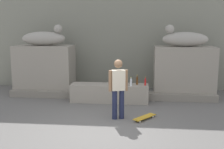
# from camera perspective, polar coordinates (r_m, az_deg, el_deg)

# --- Properties ---
(ground_plane) EXTENTS (40.00, 40.00, 0.00)m
(ground_plane) POSITION_cam_1_polar(r_m,az_deg,el_deg) (7.39, -2.93, -10.96)
(ground_plane) COLOR #605E5B
(facade_wall) EXTENTS (10.61, 0.60, 5.50)m
(facade_wall) POSITION_cam_1_polar(r_m,az_deg,el_deg) (12.17, 0.85, 10.47)
(facade_wall) COLOR gray
(facade_wall) RESTS_ON ground_plane
(pedestal_left) EXTENTS (2.14, 1.14, 1.82)m
(pedestal_left) POSITION_cam_1_polar(r_m,az_deg,el_deg) (11.39, -12.93, 0.96)
(pedestal_left) COLOR gray
(pedestal_left) RESTS_ON ground_plane
(pedestal_right) EXTENTS (2.14, 1.14, 1.82)m
(pedestal_right) POSITION_cam_1_polar(r_m,az_deg,el_deg) (10.89, 13.81, 0.52)
(pedestal_right) COLOR gray
(pedestal_right) RESTS_ON ground_plane
(statue_reclining_left) EXTENTS (1.66, 0.76, 0.78)m
(statue_reclining_left) POSITION_cam_1_polar(r_m,az_deg,el_deg) (11.27, -12.99, 6.96)
(statue_reclining_left) COLOR #A19C92
(statue_reclining_left) RESTS_ON pedestal_left
(statue_reclining_right) EXTENTS (1.61, 0.60, 0.78)m
(statue_reclining_right) POSITION_cam_1_polar(r_m,az_deg,el_deg) (10.76, 13.88, 6.80)
(statue_reclining_right) COLOR #A19C92
(statue_reclining_right) RESTS_ON pedestal_right
(ledge_block) EXTENTS (2.62, 0.64, 0.61)m
(ledge_block) POSITION_cam_1_polar(r_m,az_deg,el_deg) (9.94, -0.48, -3.64)
(ledge_block) COLOR gray
(ledge_block) RESTS_ON ground_plane
(skater) EXTENTS (0.52, 0.30, 1.67)m
(skater) POSITION_cam_1_polar(r_m,az_deg,el_deg) (8.05, 1.22, -2.36)
(skater) COLOR #1E233F
(skater) RESTS_ON ground_plane
(skateboard) EXTENTS (0.65, 0.76, 0.08)m
(skateboard) POSITION_cam_1_polar(r_m,az_deg,el_deg) (8.26, 6.37, -8.25)
(skateboard) COLOR gold
(skateboard) RESTS_ON ground_plane
(bottle_brown) EXTENTS (0.07, 0.07, 0.33)m
(bottle_brown) POSITION_cam_1_polar(r_m,az_deg,el_deg) (9.83, 4.91, -1.20)
(bottle_brown) COLOR #593314
(bottle_brown) RESTS_ON ledge_block
(bottle_red) EXTENTS (0.06, 0.06, 0.29)m
(bottle_red) POSITION_cam_1_polar(r_m,az_deg,el_deg) (9.73, 6.51, -1.45)
(bottle_red) COLOR red
(bottle_red) RESTS_ON ledge_block
(bottle_clear) EXTENTS (0.07, 0.07, 0.30)m
(bottle_clear) POSITION_cam_1_polar(r_m,az_deg,el_deg) (9.60, 3.72, -1.54)
(bottle_clear) COLOR silver
(bottle_clear) RESTS_ON ledge_block
(stair_step) EXTENTS (7.31, 0.50, 0.25)m
(stair_step) POSITION_cam_1_polar(r_m,az_deg,el_deg) (10.42, -0.20, -4.02)
(stair_step) COLOR gray
(stair_step) RESTS_ON ground_plane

